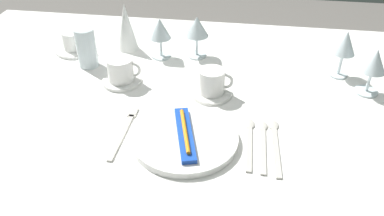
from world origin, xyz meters
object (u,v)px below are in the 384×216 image
spoon_soup (249,137)px  drink_tumbler (87,50)px  coffee_cup_far (212,81)px  napkin_folded (126,27)px  wine_glass_left (160,31)px  coffee_cup_right (75,40)px  spoon_dessert (263,139)px  toothbrush_package (185,133)px  fork_outer (124,130)px  wine_glass_centre (197,28)px  wine_glass_far (374,63)px  dinner_plate (185,139)px  spoon_tea (275,140)px  wine_glass_right (345,45)px  coffee_cup_left (121,70)px

spoon_soup → drink_tumbler: 0.63m
coffee_cup_far → napkin_folded: bearing=142.3°
spoon_soup → wine_glass_left: bearing=128.2°
spoon_soup → coffee_cup_right: coffee_cup_right is taller
spoon_dessert → toothbrush_package: bearing=-170.0°
fork_outer → wine_glass_centre: bearing=73.9°
spoon_soup → wine_glass_far: size_ratio=1.43×
toothbrush_package → fork_outer: (-0.16, 0.02, -0.02)m
drink_tumbler → wine_glass_centre: bearing=19.3°
coffee_cup_far → wine_glass_centre: bearing=108.4°
dinner_plate → spoon_dessert: dinner_plate is taller
wine_glass_left → napkin_folded: 0.14m
coffee_cup_right → wine_glass_left: (0.31, -0.00, 0.06)m
spoon_dessert → coffee_cup_far: coffee_cup_far is taller
wine_glass_left → napkin_folded: napkin_folded is taller
wine_glass_far → drink_tumbler: (-0.88, 0.04, -0.04)m
spoon_tea → spoon_soup: bearing=178.7°
wine_glass_right → coffee_cup_far: bearing=-156.0°
coffee_cup_far → coffee_cup_left: bearing=174.5°
fork_outer → wine_glass_right: (0.60, 0.38, 0.11)m
toothbrush_package → coffee_cup_left: coffee_cup_left is taller
napkin_folded → spoon_tea: bearing=-41.0°
spoon_soup → spoon_dessert: same height
dinner_plate → coffee_cup_right: (-0.47, 0.44, 0.03)m
spoon_soup → drink_tumbler: bearing=150.6°
coffee_cup_far → drink_tumbler: drink_tumbler is taller
wine_glass_centre → drink_tumbler: wine_glass_centre is taller
coffee_cup_left → coffee_cup_right: bearing=140.5°
wine_glass_far → coffee_cup_left: bearing=-175.9°
coffee_cup_right → wine_glass_far: 0.98m
wine_glass_centre → drink_tumbler: 0.37m
wine_glass_right → drink_tumbler: size_ratio=1.16×
spoon_soup → coffee_cup_left: 0.46m
spoon_tea → drink_tumbler: (-0.61, 0.31, 0.06)m
toothbrush_package → wine_glass_far: wine_glass_far is taller
toothbrush_package → spoon_tea: bearing=9.0°
wine_glass_centre → coffee_cup_left: bearing=-134.2°
wine_glass_right → drink_tumbler: wine_glass_right is taller
dinner_plate → wine_glass_left: (-0.16, 0.44, 0.09)m
coffee_cup_right → wine_glass_right: bearing=-2.6°
fork_outer → coffee_cup_right: (-0.30, 0.42, 0.04)m
fork_outer → spoon_dessert: size_ratio=1.07×
spoon_tea → fork_outer: bearing=-177.4°
spoon_dessert → coffee_cup_far: 0.25m
drink_tumbler → napkin_folded: (0.09, 0.14, 0.03)m
spoon_tea → coffee_cup_right: (-0.69, 0.40, 0.04)m
spoon_dessert → wine_glass_centre: size_ratio=1.43×
spoon_soup → fork_outer: bearing=-176.6°
spoon_soup → wine_glass_right: size_ratio=1.34×
toothbrush_package → coffee_cup_right: coffee_cup_right is taller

